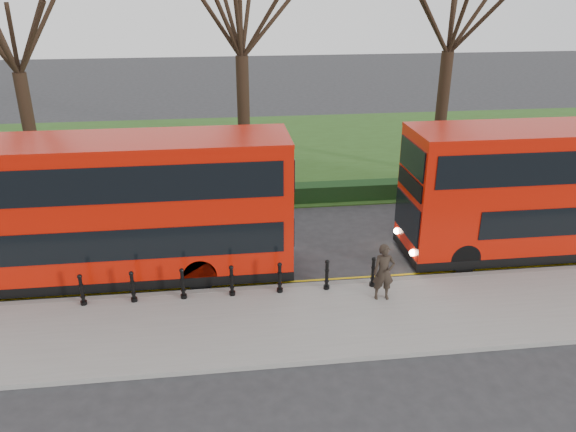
{
  "coord_description": "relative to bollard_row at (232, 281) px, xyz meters",
  "views": [
    {
      "loc": [
        0.76,
        -16.97,
        9.46
      ],
      "look_at": [
        2.97,
        0.5,
        2.0
      ],
      "focal_mm": 35.0,
      "sensor_mm": 36.0,
      "label": 1
    }
  ],
  "objects": [
    {
      "name": "kerb",
      "position": [
        -0.94,
        0.35,
        -0.58
      ],
      "size": [
        60.0,
        0.25,
        0.16
      ],
      "primitive_type": "cube",
      "color": "slate",
      "rests_on": "ground"
    },
    {
      "name": "tree_mid",
      "position": [
        1.06,
        11.35,
        7.5
      ],
      "size": [
        7.18,
        7.18,
        11.21
      ],
      "color": "black",
      "rests_on": "ground"
    },
    {
      "name": "pedestrian",
      "position": [
        4.69,
        -0.79,
        0.42
      ],
      "size": [
        0.7,
        0.48,
        1.85
      ],
      "primitive_type": "imported",
      "rotation": [
        0.0,
        0.0,
        -0.06
      ],
      "color": "black",
      "rests_on": "pavement"
    },
    {
      "name": "bus_rear",
      "position": [
        12.28,
        2.01,
        1.75
      ],
      "size": [
        11.97,
        2.75,
        4.76
      ],
      "color": "#B21205",
      "rests_on": "ground"
    },
    {
      "name": "tree_left",
      "position": [
        -8.94,
        11.35,
        6.73
      ],
      "size": [
        6.51,
        6.51,
        10.17
      ],
      "color": "black",
      "rests_on": "ground"
    },
    {
      "name": "yellow_line_inner",
      "position": [
        -0.94,
        0.85,
        -0.64
      ],
      "size": [
        60.0,
        0.1,
        0.01
      ],
      "primitive_type": "cube",
      "color": "yellow",
      "rests_on": "ground"
    },
    {
      "name": "bollard_row",
      "position": [
        0.0,
        0.0,
        0.0
      ],
      "size": [
        9.33,
        0.15,
        1.0
      ],
      "color": "black",
      "rests_on": "pavement"
    },
    {
      "name": "tree_right",
      "position": [
        11.06,
        11.35,
        7.57
      ],
      "size": [
        7.24,
        7.24,
        11.31
      ],
      "color": "black",
      "rests_on": "ground"
    },
    {
      "name": "yellow_line_outer",
      "position": [
        -0.94,
        0.65,
        -0.64
      ],
      "size": [
        60.0,
        0.1,
        0.01
      ],
      "primitive_type": "cube",
      "color": "yellow",
      "rests_on": "ground"
    },
    {
      "name": "grass_verge",
      "position": [
        -0.94,
        16.35,
        -0.62
      ],
      "size": [
        60.0,
        18.0,
        0.06
      ],
      "primitive_type": "cube",
      "color": "#2C4D19",
      "rests_on": "ground"
    },
    {
      "name": "ground",
      "position": [
        -0.94,
        1.35,
        -0.65
      ],
      "size": [
        120.0,
        120.0,
        0.0
      ],
      "primitive_type": "plane",
      "color": "#28282B",
      "rests_on": "ground"
    },
    {
      "name": "bus_lead",
      "position": [
        -3.98,
        1.99,
        1.78
      ],
      "size": [
        12.14,
        2.79,
        4.83
      ],
      "color": "#B21205",
      "rests_on": "ground"
    },
    {
      "name": "hedge",
      "position": [
        -0.94,
        8.15,
        -0.25
      ],
      "size": [
        60.0,
        0.9,
        0.8
      ],
      "primitive_type": "cube",
      "color": "black",
      "rests_on": "ground"
    },
    {
      "name": "pavement",
      "position": [
        -0.94,
        -1.65,
        -0.58
      ],
      "size": [
        60.0,
        4.0,
        0.15
      ],
      "primitive_type": "cube",
      "color": "gray",
      "rests_on": "ground"
    }
  ]
}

